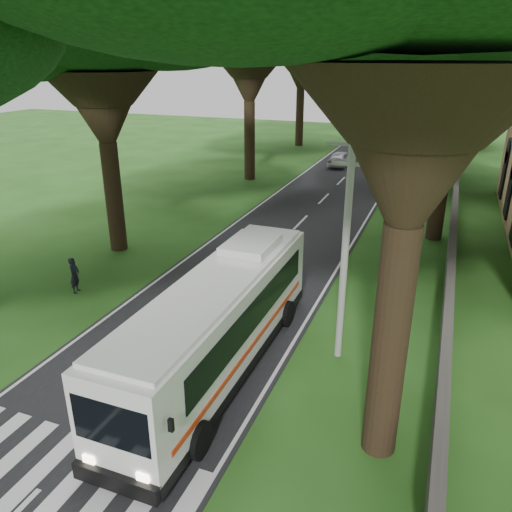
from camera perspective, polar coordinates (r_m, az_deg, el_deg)
name	(u,v)px	position (r m, az deg, el deg)	size (l,w,h in m)	color
ground	(103,425)	(15.78, -17.04, -17.96)	(140.00, 140.00, 0.00)	#204614
road	(320,202)	(36.46, 7.36, 6.10)	(8.00, 120.00, 0.04)	black
crosswalk	(54,475)	(14.72, -22.09, -22.22)	(8.00, 3.00, 0.01)	silver
property_wall	(454,211)	(34.40, 21.70, 4.76)	(0.35, 50.00, 1.20)	#383533
pole_near	(345,245)	(16.39, 10.19, 1.26)	(1.60, 0.24, 8.00)	gray
pole_mid	(407,147)	(35.68, 16.87, 11.88)	(1.60, 0.24, 8.00)	gray
pole_far	(427,115)	(55.48, 18.91, 14.97)	(1.60, 0.24, 8.00)	gray
tree_l_mida	(94,14)	(26.70, -18.06, 24.82)	(13.28, 13.28, 14.63)	black
tree_l_midb	(249,10)	(42.29, -0.81, 26.33)	(15.74, 15.74, 16.52)	black
tree_l_far	(303,24)	(59.60, 5.35, 24.87)	(15.99, 15.99, 16.44)	black
tree_r_mida	(465,13)	(29.18, 22.76, 24.25)	(14.73, 14.73, 15.05)	black
tree_r_midb	(455,48)	(47.12, 21.83, 21.20)	(13.61, 13.61, 13.42)	black
tree_r_far	(468,43)	(65.13, 23.11, 21.52)	(14.07, 14.07, 14.27)	black
coach_bus	(219,321)	(16.49, -4.22, -7.42)	(2.72, 11.40, 3.36)	white
distant_car_a	(341,158)	(48.91, 9.70, 10.93)	(1.69, 4.21, 1.43)	silver
distant_car_b	(366,133)	(66.26, 12.44, 13.54)	(1.42, 4.08, 1.34)	navy
distant_car_c	(401,127)	(73.86, 16.25, 13.99)	(1.77, 4.34, 1.26)	maroon
pedestrian	(75,275)	(23.53, -20.03, -2.08)	(0.60, 0.39, 1.64)	black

